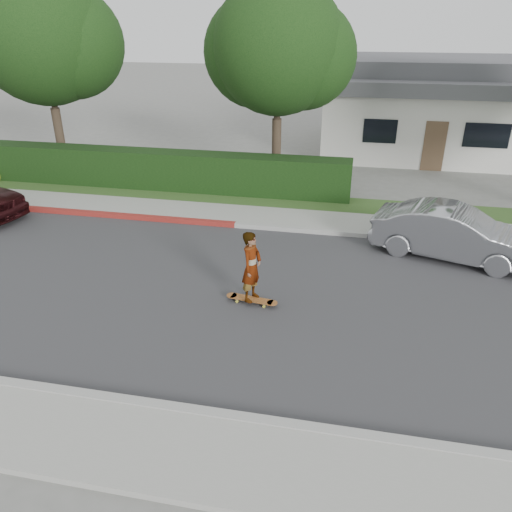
% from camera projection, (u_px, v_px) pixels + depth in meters
% --- Properties ---
extents(ground, '(120.00, 120.00, 0.00)m').
position_uv_depth(ground, '(158.00, 286.00, 12.45)').
color(ground, slate).
rests_on(ground, ground).
extents(road, '(60.00, 8.00, 0.01)m').
position_uv_depth(road, '(158.00, 286.00, 12.45)').
color(road, '#2D2D30').
rests_on(road, ground).
extents(curb_near, '(60.00, 0.20, 0.15)m').
position_uv_depth(curb_near, '(71.00, 394.00, 8.80)').
color(curb_near, '#9E9E99').
rests_on(curb_near, ground).
extents(sidewalk_near, '(60.00, 1.60, 0.12)m').
position_uv_depth(sidewalk_near, '(42.00, 432.00, 8.02)').
color(sidewalk_near, gray).
rests_on(sidewalk_near, ground).
extents(curb_far, '(60.00, 0.20, 0.15)m').
position_uv_depth(curb_far, '(205.00, 222.00, 16.03)').
color(curb_far, '#9E9E99').
rests_on(curb_far, ground).
extents(curb_red_section, '(12.00, 0.21, 0.15)m').
position_uv_depth(curb_red_section, '(64.00, 211.00, 16.92)').
color(curb_red_section, maroon).
rests_on(curb_red_section, ground).
extents(sidewalk_far, '(60.00, 1.60, 0.12)m').
position_uv_depth(sidewalk_far, '(213.00, 213.00, 16.83)').
color(sidewalk_far, gray).
rests_on(sidewalk_far, ground).
extents(planting_strip, '(60.00, 1.60, 0.10)m').
position_uv_depth(planting_strip, '(225.00, 198.00, 18.25)').
color(planting_strip, '#2D4C1E').
rests_on(planting_strip, ground).
extents(hedge, '(15.00, 1.00, 1.50)m').
position_uv_depth(hedge, '(152.00, 170.00, 19.00)').
color(hedge, black).
rests_on(hedge, ground).
extents(tree_left, '(5.99, 5.21, 8.00)m').
position_uv_depth(tree_left, '(45.00, 39.00, 19.15)').
color(tree_left, '#33261C').
rests_on(tree_left, ground).
extents(tree_center, '(5.66, 4.84, 7.44)m').
position_uv_depth(tree_center, '(279.00, 51.00, 18.14)').
color(tree_center, '#33261C').
rests_on(tree_center, ground).
extents(house, '(10.60, 8.60, 4.30)m').
position_uv_depth(house, '(432.00, 106.00, 24.21)').
color(house, beige).
rests_on(house, ground).
extents(skateboard, '(1.27, 0.42, 0.12)m').
position_uv_depth(skateboard, '(252.00, 299.00, 11.65)').
color(skateboard, gold).
rests_on(skateboard, ground).
extents(skateboarder, '(0.56, 0.70, 1.69)m').
position_uv_depth(skateboarder, '(252.00, 267.00, 11.27)').
color(skateboarder, white).
rests_on(skateboarder, skateboard).
extents(car_silver, '(4.58, 2.71, 1.43)m').
position_uv_depth(car_silver, '(453.00, 233.00, 13.62)').
color(car_silver, '#A3A4AA').
rests_on(car_silver, ground).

